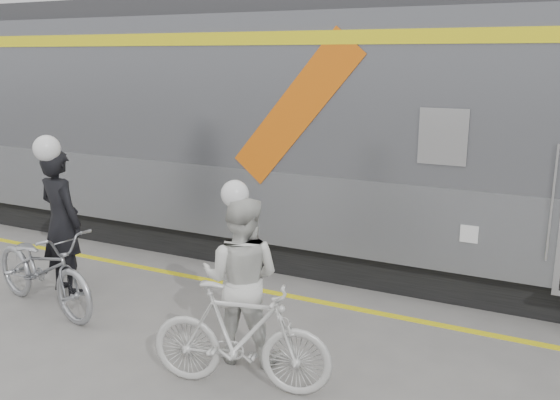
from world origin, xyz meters
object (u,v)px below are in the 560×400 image
Objects in this scene: man at (61,222)px; bicycle_left at (43,268)px; woman at (241,279)px; bicycle_right at (240,337)px.

man is 0.74m from bicycle_left.
man is at bearing 32.33° from bicycle_left.
man is 1.11× the size of woman.
bicycle_left is at bearing -11.55° from woman.
bicycle_left is 3.27m from bicycle_right.
woman is 0.72m from bicycle_right.
bicycle_left is 2.94m from woman.
bicycle_left is (0.20, -0.55, -0.46)m from man.
bicycle_left is at bearing 122.33° from man.
woman is at bearing -177.07° from man.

